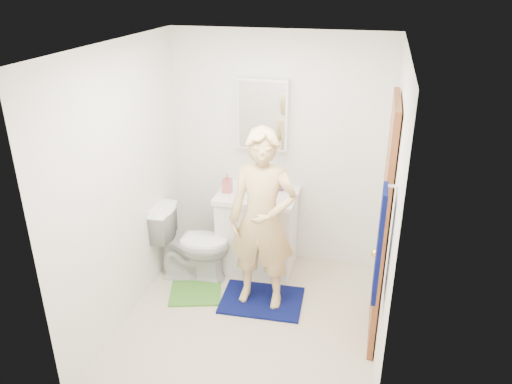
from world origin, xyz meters
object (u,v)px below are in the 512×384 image
medicine_cabinet (263,114)px  soap_dispenser (227,183)px  vanity_cabinet (258,232)px  towel (379,245)px  toilet (193,243)px  toothbrush_cup (281,186)px  man (262,221)px

medicine_cabinet → soap_dispenser: medicine_cabinet is taller
vanity_cabinet → towel: bearing=-51.5°
vanity_cabinet → medicine_cabinet: (0.00, 0.22, 1.20)m
toilet → soap_dispenser: 0.70m
towel → soap_dispenser: size_ratio=3.96×
medicine_cabinet → toilet: size_ratio=0.91×
towel → toothbrush_cup: bearing=121.0°
toothbrush_cup → man: (-0.02, -0.74, -0.03)m
towel → man: bearing=138.4°
soap_dispenser → towel: bearing=-44.1°
toilet → soap_dispenser: size_ratio=3.80×
towel → toilet: bearing=147.1°
toothbrush_cup → towel: bearing=-59.0°
toilet → towel: bearing=-126.2°
vanity_cabinet → medicine_cabinet: medicine_cabinet is taller
soap_dispenser → toothbrush_cup: bearing=19.8°
towel → soap_dispenser: towel is taller
towel → man: man is taller
medicine_cabinet → toothbrush_cup: size_ratio=6.14×
soap_dispenser → man: man is taller
vanity_cabinet → man: (0.19, -0.61, 0.46)m
toilet → soap_dispenser: bearing=-47.8°
toilet → soap_dispenser: soap_dispenser is taller
vanity_cabinet → toilet: 0.68m
soap_dispenser → man: size_ratio=0.12×
vanity_cabinet → toilet: (-0.59, -0.34, -0.02)m
towel → toothbrush_cup: (-0.97, 1.62, -0.36)m
towel → toilet: towel is taller
toilet → toothbrush_cup: bearing=-62.4°
vanity_cabinet → toothbrush_cup: (0.21, 0.13, 0.49)m
vanity_cabinet → medicine_cabinet: size_ratio=1.14×
man → towel: bearing=-39.7°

